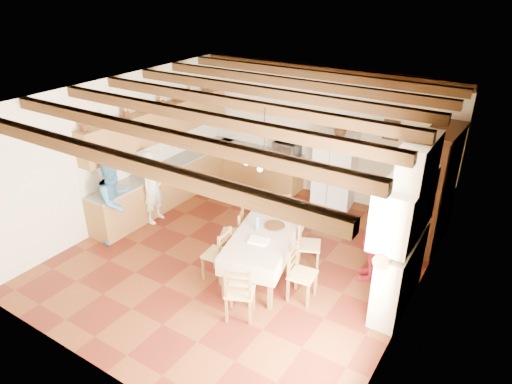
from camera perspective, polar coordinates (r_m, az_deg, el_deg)
floor at (r=8.63m, az=-1.65°, el=-8.12°), size 6.00×6.50×0.02m
ceiling at (r=7.38m, az=-1.95°, el=11.69°), size 6.00×6.50×0.02m
wall_back at (r=10.55m, az=8.29°, el=7.32°), size 6.00×0.02×3.00m
wall_front at (r=5.87m, az=-20.28°, el=-10.49°), size 6.00×0.02×3.00m
wall_left at (r=9.78m, az=-16.60°, el=4.98°), size 0.02×6.50×3.00m
wall_right at (r=6.85m, az=19.63°, el=-4.81°), size 0.02×6.50×3.00m
ceiling_beams at (r=7.40m, az=-1.94°, el=10.94°), size 6.00×6.30×0.16m
lower_cabinets_left at (r=10.63m, az=-10.60°, el=1.09°), size 0.60×4.30×0.86m
lower_cabinets_back at (r=11.35m, az=0.18°, el=3.20°), size 2.30×0.60×0.86m
countertop_left at (r=10.46m, az=-10.80°, el=3.32°), size 0.62×4.30×0.04m
countertop_back at (r=11.19m, az=0.18°, el=5.32°), size 2.34×0.62×0.04m
backsplash_left at (r=10.53m, az=-12.09°, el=5.24°), size 0.03×4.30×0.60m
backsplash_back at (r=11.30m, az=0.96°, el=7.27°), size 2.30×0.03×0.60m
upper_cabinets at (r=10.21m, az=-11.78°, el=8.49°), size 0.35×4.20×0.70m
fireplace at (r=7.12m, az=17.67°, el=-4.20°), size 0.56×1.60×2.80m
wall_picture at (r=9.91m, az=16.54°, el=7.42°), size 0.34×0.03×0.42m
refrigerator at (r=10.20m, az=9.81°, el=2.57°), size 0.92×0.79×1.68m
hutch at (r=9.06m, az=21.43°, el=0.31°), size 0.61×1.32×2.35m
dining_table at (r=7.77m, az=0.96°, el=-5.81°), size 1.37×2.05×0.82m
chandelier at (r=7.09m, az=1.05°, el=4.64°), size 0.47×0.47×0.03m
chair_left_near at (r=7.88m, az=-4.95°, el=-7.63°), size 0.44×0.45×0.96m
chair_left_far at (r=8.42m, az=-3.01°, el=-5.15°), size 0.54×0.55×0.96m
chair_right_near at (r=7.41m, az=5.85°, el=-10.14°), size 0.44×0.46×0.96m
chair_right_far at (r=8.15m, az=6.65°, el=-6.49°), size 0.53×0.54×0.96m
chair_end_near at (r=7.04m, az=-2.01°, el=-12.21°), size 0.55×0.54×0.96m
chair_end_far at (r=8.88m, az=2.96°, el=-3.39°), size 0.56×0.55×0.96m
person_man at (r=9.69m, az=-12.77°, el=0.65°), size 0.45×0.62×1.58m
person_woman_blue at (r=9.19m, az=-17.14°, el=-1.07°), size 0.64×0.81×1.65m
person_woman_red at (r=7.94m, az=14.27°, el=-6.03°), size 0.61×0.92×1.45m
microwave at (r=10.73m, az=3.89°, el=5.39°), size 0.62×0.44×0.33m
fridge_vase at (r=9.84m, az=10.51°, el=7.72°), size 0.31×0.31×0.27m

